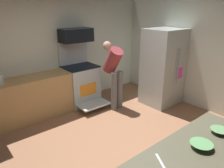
{
  "coord_description": "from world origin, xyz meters",
  "views": [
    {
      "loc": [
        -2.05,
        -2.25,
        2.26
      ],
      "look_at": [
        0.08,
        0.3,
        1.05
      ],
      "focal_mm": 33.86,
      "sensor_mm": 36.0,
      "label": 1
    }
  ],
  "objects_px": {
    "oven_range": "(81,83)",
    "mixing_bowl_large": "(201,145)",
    "person_cook": "(114,71)",
    "mixing_bowl_prep": "(219,131)",
    "microwave": "(76,35)",
    "refrigerator": "(163,67)"
  },
  "relations": [
    {
      "from": "oven_range",
      "to": "mixing_bowl_prep",
      "type": "height_order",
      "value": "oven_range"
    },
    {
      "from": "oven_range",
      "to": "mixing_bowl_prep",
      "type": "relative_size",
      "value": 7.34
    },
    {
      "from": "person_cook",
      "to": "mixing_bowl_prep",
      "type": "distance_m",
      "value": 2.79
    },
    {
      "from": "oven_range",
      "to": "microwave",
      "type": "relative_size",
      "value": 2.03
    },
    {
      "from": "microwave",
      "to": "mixing_bowl_prep",
      "type": "distance_m",
      "value": 3.58
    },
    {
      "from": "oven_range",
      "to": "mixing_bowl_large",
      "type": "bearing_deg",
      "value": -100.88
    },
    {
      "from": "oven_range",
      "to": "person_cook",
      "type": "distance_m",
      "value": 0.93
    },
    {
      "from": "mixing_bowl_prep",
      "to": "oven_range",
      "type": "bearing_deg",
      "value": 85.98
    },
    {
      "from": "refrigerator",
      "to": "oven_range",
      "type": "bearing_deg",
      "value": 141.67
    },
    {
      "from": "microwave",
      "to": "mixing_bowl_large",
      "type": "relative_size",
      "value": 3.2
    },
    {
      "from": "mixing_bowl_prep",
      "to": "microwave",
      "type": "bearing_deg",
      "value": 86.09
    },
    {
      "from": "microwave",
      "to": "person_cook",
      "type": "relative_size",
      "value": 0.48
    },
    {
      "from": "microwave",
      "to": "mixing_bowl_large",
      "type": "distance_m",
      "value": 3.64
    },
    {
      "from": "person_cook",
      "to": "mixing_bowl_large",
      "type": "bearing_deg",
      "value": -112.52
    },
    {
      "from": "microwave",
      "to": "mixing_bowl_prep",
      "type": "height_order",
      "value": "microwave"
    },
    {
      "from": "refrigerator",
      "to": "person_cook",
      "type": "relative_size",
      "value": 1.17
    },
    {
      "from": "refrigerator",
      "to": "person_cook",
      "type": "xyz_separation_m",
      "value": [
        -1.09,
        0.54,
        0.0
      ]
    },
    {
      "from": "person_cook",
      "to": "mixing_bowl_large",
      "type": "height_order",
      "value": "person_cook"
    },
    {
      "from": "oven_range",
      "to": "microwave",
      "type": "height_order",
      "value": "microwave"
    },
    {
      "from": "person_cook",
      "to": "microwave",
      "type": "bearing_deg",
      "value": 120.49
    },
    {
      "from": "refrigerator",
      "to": "person_cook",
      "type": "distance_m",
      "value": 1.22
    },
    {
      "from": "person_cook",
      "to": "mixing_bowl_prep",
      "type": "height_order",
      "value": "person_cook"
    }
  ]
}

